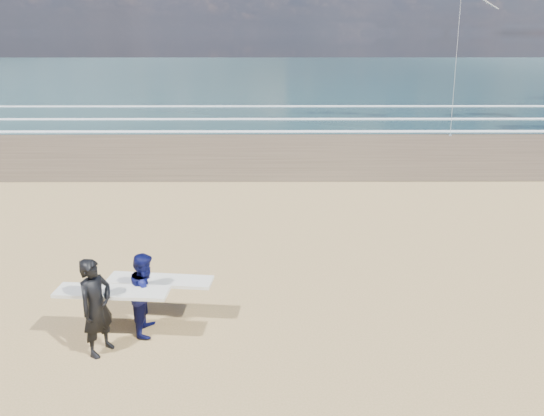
{
  "coord_description": "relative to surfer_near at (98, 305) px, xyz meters",
  "views": [
    {
      "loc": [
        3.08,
        -7.36,
        5.84
      ],
      "look_at": [
        3.14,
        6.0,
        1.02
      ],
      "focal_mm": 32.0,
      "sensor_mm": 36.0,
      "label": 1
    }
  ],
  "objects": [
    {
      "name": "ocean",
      "position": [
        20.17,
        71.37,
        -1.0
      ],
      "size": [
        220.0,
        100.0,
        0.02
      ],
      "primitive_type": "cube",
      "color": "#193538",
      "rests_on": "ground"
    },
    {
      "name": "kite_1",
      "position": [
        14.77,
        23.41,
        5.14
      ],
      "size": [
        5.86,
        4.75,
        11.08
      ],
      "color": "slate",
      "rests_on": "ground"
    },
    {
      "name": "surfer_far",
      "position": [
        0.75,
        0.72,
        -0.12
      ],
      "size": [
        2.24,
        1.15,
        1.75
      ],
      "color": "#0D104B",
      "rests_on": "ground"
    },
    {
      "name": "foam_breakers",
      "position": [
        20.17,
        27.47,
        -0.95
      ],
      "size": [
        220.0,
        11.7,
        0.05
      ],
      "color": "white",
      "rests_on": "ground"
    },
    {
      "name": "surfer_near",
      "position": [
        0.0,
        0.0,
        0.0
      ],
      "size": [
        2.23,
        1.11,
        1.98
      ],
      "color": "black",
      "rests_on": "ground"
    }
  ]
}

